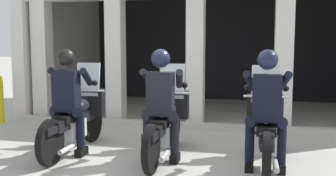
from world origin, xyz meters
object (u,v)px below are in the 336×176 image
object	(u,v)px
motorcycle_left	(77,119)
police_officer_center	(161,96)
police_officer_left	(68,93)
bollard_kerbside	(0,99)
police_officer_right	(267,100)
motorcycle_right	(265,129)
motorcycle_center	(166,123)

from	to	relation	value
motorcycle_left	police_officer_center	world-z (taller)	police_officer_center
police_officer_left	bollard_kerbside	xyz separation A→B (m)	(-2.53, 1.91, -0.44)
police_officer_left	police_officer_center	distance (m)	1.42
motorcycle_left	police_officer_center	size ratio (longest dim) A/B	1.29
police_officer_center	police_officer_right	distance (m)	1.43
bollard_kerbside	police_officer_center	bearing A→B (deg)	-25.95
motorcycle_left	police_officer_right	bearing A→B (deg)	-14.56
police_officer_left	motorcycle_right	distance (m)	2.88
motorcycle_left	bollard_kerbside	size ratio (longest dim) A/B	2.03
police_officer_left	bollard_kerbside	distance (m)	3.20
motorcycle_left	bollard_kerbside	bearing A→B (deg)	141.22
motorcycle_left	motorcycle_right	size ratio (longest dim) A/B	1.00
police_officer_left	police_officer_right	world-z (taller)	same
police_officer_left	motorcycle_center	distance (m)	1.51
motorcycle_left	police_officer_left	size ratio (longest dim) A/B	1.29
police_officer_left	motorcycle_left	bearing A→B (deg)	83.69
motorcycle_left	police_officer_right	size ratio (longest dim) A/B	1.29
police_officer_right	bollard_kerbside	distance (m)	5.77
motorcycle_center	police_officer_right	xyz separation A→B (m)	(1.42, -0.41, 0.44)
motorcycle_center	motorcycle_left	bearing A→B (deg)	169.41
police_officer_left	motorcycle_center	bearing A→B (deg)	4.76
police_officer_right	motorcycle_center	bearing A→B (deg)	162.60
police_officer_center	bollard_kerbside	bearing A→B (deg)	143.94
police_officer_center	bollard_kerbside	xyz separation A→B (m)	(-3.95, 1.92, -0.44)
motorcycle_left	bollard_kerbside	world-z (taller)	motorcycle_left
motorcycle_left	motorcycle_center	size ratio (longest dim) A/B	1.00
motorcycle_left	motorcycle_right	bearing A→B (deg)	-8.90
police_officer_left	bollard_kerbside	world-z (taller)	police_officer_left
motorcycle_left	police_officer_left	world-z (taller)	police_officer_left
motorcycle_right	bollard_kerbside	size ratio (longest dim) A/B	2.03
motorcycle_left	police_officer_right	world-z (taller)	police_officer_right
police_officer_center	police_officer_right	bearing A→B (deg)	-15.32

